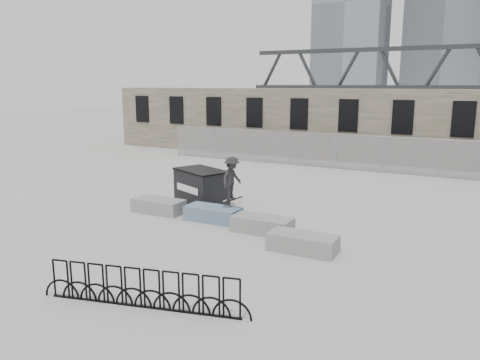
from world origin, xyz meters
The scene contains 11 objects.
ground centered at (0.00, 0.00, 0.00)m, with size 120.00×120.00×0.00m, color #ABABA6.
stone_wall centered at (0.00, 16.24, 2.26)m, with size 36.00×2.58×4.50m.
chainlink_fence centered at (0.00, 12.50, 1.04)m, with size 22.06×0.06×2.02m.
planter_far_left centered at (-3.23, 0.18, 0.28)m, with size 2.00×0.90×0.52m.
planter_center_left centered at (-0.81, 0.19, 0.28)m, with size 2.00×0.90×0.52m.
planter_center_right centered at (1.30, -0.18, 0.28)m, with size 2.00×0.90×0.52m.
planter_offset centered at (3.12, -1.25, 0.28)m, with size 2.00×0.90×0.52m.
dumpster centered at (-2.39, 1.91, 0.74)m, with size 2.57×2.13×1.46m.
bike_rack centered at (1.24, -6.21, 0.44)m, with size 4.82×1.20×0.90m.
skyline_towers centered at (-1.01, 93.81, 20.79)m, with size 58.00×28.00×48.00m.
skateboarder centered at (-0.20, 0.48, 1.56)m, with size 0.77×1.04×1.73m.
Camera 1 is at (7.56, -13.63, 4.83)m, focal length 35.00 mm.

